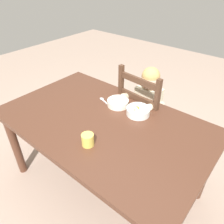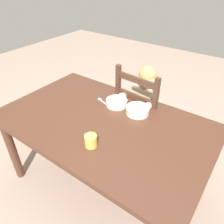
{
  "view_description": "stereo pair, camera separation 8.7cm",
  "coord_description": "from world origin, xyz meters",
  "px_view_note": "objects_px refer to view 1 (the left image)",
  "views": [
    {
      "loc": [
        0.87,
        -0.95,
        1.68
      ],
      "look_at": [
        0.03,
        0.07,
        0.77
      ],
      "focal_mm": 34.73,
      "sensor_mm": 36.0,
      "label": 1
    },
    {
      "loc": [
        0.81,
        -1.0,
        1.68
      ],
      "look_at": [
        0.03,
        0.07,
        0.77
      ],
      "focal_mm": 34.73,
      "sensor_mm": 36.0,
      "label": 2
    }
  ],
  "objects_px": {
    "bowl_of_peas": "(118,103)",
    "drinking_cup": "(88,140)",
    "child_figure": "(146,103)",
    "bowl_of_carrots": "(138,111)",
    "dining_chair": "(145,118)",
    "spoon": "(103,100)",
    "dining_table": "(103,129)"
  },
  "relations": [
    {
      "from": "bowl_of_peas",
      "to": "drinking_cup",
      "type": "xyz_separation_m",
      "value": [
        0.14,
        -0.49,
        0.01
      ]
    },
    {
      "from": "child_figure",
      "to": "bowl_of_carrots",
      "type": "height_order",
      "value": "child_figure"
    },
    {
      "from": "dining_chair",
      "to": "bowl_of_carrots",
      "type": "distance_m",
      "value": 0.42
    },
    {
      "from": "drinking_cup",
      "to": "child_figure",
      "type": "bearing_deg",
      "value": 93.23
    },
    {
      "from": "bowl_of_carrots",
      "to": "spoon",
      "type": "relative_size",
      "value": 1.32
    },
    {
      "from": "child_figure",
      "to": "spoon",
      "type": "relative_size",
      "value": 7.12
    },
    {
      "from": "dining_chair",
      "to": "child_figure",
      "type": "height_order",
      "value": "dining_chair"
    },
    {
      "from": "child_figure",
      "to": "spoon",
      "type": "xyz_separation_m",
      "value": [
        -0.25,
        -0.31,
        0.08
      ]
    },
    {
      "from": "dining_table",
      "to": "bowl_of_peas",
      "type": "distance_m",
      "value": 0.26
    },
    {
      "from": "drinking_cup",
      "to": "bowl_of_carrots",
      "type": "bearing_deg",
      "value": 83.61
    },
    {
      "from": "bowl_of_peas",
      "to": "bowl_of_carrots",
      "type": "bearing_deg",
      "value": 0.0
    },
    {
      "from": "dining_chair",
      "to": "bowl_of_peas",
      "type": "distance_m",
      "value": 0.42
    },
    {
      "from": "dining_table",
      "to": "bowl_of_peas",
      "type": "xyz_separation_m",
      "value": [
        -0.04,
        0.23,
        0.11
      ]
    },
    {
      "from": "bowl_of_peas",
      "to": "spoon",
      "type": "distance_m",
      "value": 0.15
    },
    {
      "from": "dining_table",
      "to": "dining_chair",
      "type": "distance_m",
      "value": 0.56
    },
    {
      "from": "dining_chair",
      "to": "bowl_of_carrots",
      "type": "relative_size",
      "value": 5.47
    },
    {
      "from": "spoon",
      "to": "bowl_of_peas",
      "type": "bearing_deg",
      "value": 7.83
    },
    {
      "from": "spoon",
      "to": "dining_table",
      "type": "bearing_deg",
      "value": -47.91
    },
    {
      "from": "drinking_cup",
      "to": "spoon",
      "type": "bearing_deg",
      "value": 121.73
    },
    {
      "from": "dining_table",
      "to": "spoon",
      "type": "bearing_deg",
      "value": 132.09
    },
    {
      "from": "drinking_cup",
      "to": "bowl_of_peas",
      "type": "bearing_deg",
      "value": 106.3
    },
    {
      "from": "child_figure",
      "to": "bowl_of_carrots",
      "type": "relative_size",
      "value": 5.4
    },
    {
      "from": "bowl_of_carrots",
      "to": "drinking_cup",
      "type": "relative_size",
      "value": 2.19
    },
    {
      "from": "dining_table",
      "to": "drinking_cup",
      "type": "bearing_deg",
      "value": -68.93
    },
    {
      "from": "dining_chair",
      "to": "spoon",
      "type": "height_order",
      "value": "dining_chair"
    },
    {
      "from": "bowl_of_carrots",
      "to": "spoon",
      "type": "bearing_deg",
      "value": -176.64
    },
    {
      "from": "dining_chair",
      "to": "bowl_of_peas",
      "type": "bearing_deg",
      "value": -107.56
    },
    {
      "from": "child_figure",
      "to": "bowl_of_peas",
      "type": "relative_size",
      "value": 5.57
    },
    {
      "from": "dining_table",
      "to": "spoon",
      "type": "relative_size",
      "value": 11.52
    },
    {
      "from": "dining_table",
      "to": "drinking_cup",
      "type": "distance_m",
      "value": 0.3
    },
    {
      "from": "dining_table",
      "to": "drinking_cup",
      "type": "relative_size",
      "value": 19.15
    },
    {
      "from": "dining_chair",
      "to": "dining_table",
      "type": "bearing_deg",
      "value": -95.47
    }
  ]
}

